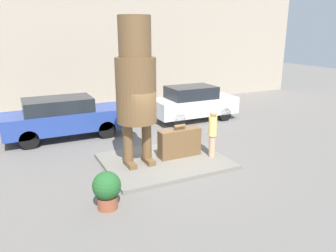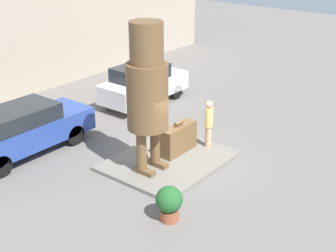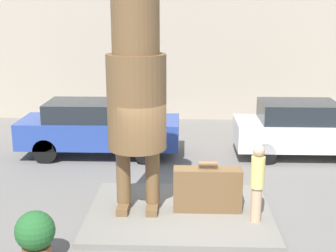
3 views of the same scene
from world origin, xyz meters
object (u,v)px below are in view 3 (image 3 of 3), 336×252
Objects in this scene: statue_figure at (136,88)px; planter_pot at (35,235)px; parked_car_blue at (98,127)px; giant_suitcase at (207,189)px; tourist at (257,180)px; parked_car_white at (302,129)px.

planter_pot is at bearing -127.66° from statue_figure.
giant_suitcase is at bearing -52.84° from parked_car_blue.
tourist is 6.20m from parked_car_blue.
giant_suitcase is 1.18m from tourist.
giant_suitcase is 1.52× the size of planter_pot.
statue_figure is at bearing 52.34° from planter_pot.
statue_figure is 3.11× the size of giant_suitcase.
planter_pot is at bearing -159.25° from tourist.
giant_suitcase is 5.22m from parked_car_white.
statue_figure is 2.77× the size of tourist.
parked_car_white is at bearing 45.68° from planter_pot.
parked_car_white reaches higher than giant_suitcase.
giant_suitcase is 5.19m from parked_car_blue.
statue_figure is at bearing -137.15° from parked_car_white.
tourist is (0.98, -0.51, 0.42)m from giant_suitcase.
parked_car_blue is 6.16m from parked_car_white.
tourist reaches higher than giant_suitcase.
tourist reaches higher than planter_pot.
parked_car_white is (4.54, 4.21, -1.92)m from statue_figure.
statue_figure is at bearing 167.78° from tourist.
planter_pot is (0.01, -6.19, -0.37)m from parked_car_blue.
tourist is at bearing -27.53° from giant_suitcase.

